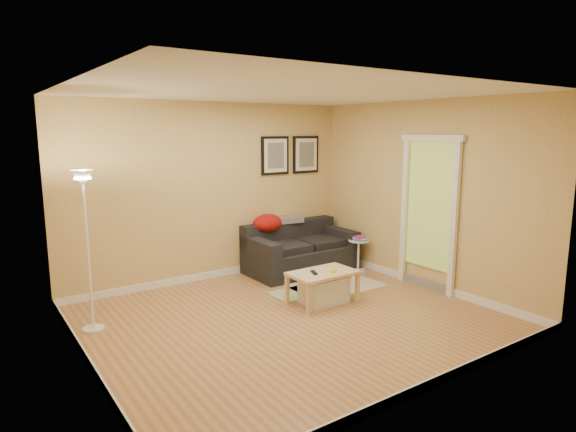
% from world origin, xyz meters
% --- Properties ---
extents(floor, '(4.50, 4.50, 0.00)m').
position_xyz_m(floor, '(0.00, 0.00, 0.00)').
color(floor, '#B77D4E').
rests_on(floor, ground).
extents(ceiling, '(4.50, 4.50, 0.00)m').
position_xyz_m(ceiling, '(0.00, 0.00, 2.60)').
color(ceiling, white).
rests_on(ceiling, wall_back).
extents(wall_back, '(4.50, 0.00, 4.50)m').
position_xyz_m(wall_back, '(0.00, 2.00, 1.30)').
color(wall_back, '#DBBE70').
rests_on(wall_back, ground).
extents(wall_front, '(4.50, 0.00, 4.50)m').
position_xyz_m(wall_front, '(0.00, -2.00, 1.30)').
color(wall_front, '#DBBE70').
rests_on(wall_front, ground).
extents(wall_left, '(0.00, 4.00, 4.00)m').
position_xyz_m(wall_left, '(-2.25, 0.00, 1.30)').
color(wall_left, '#DBBE70').
rests_on(wall_left, ground).
extents(wall_right, '(0.00, 4.00, 4.00)m').
position_xyz_m(wall_right, '(2.25, 0.00, 1.30)').
color(wall_right, '#DBBE70').
rests_on(wall_right, ground).
extents(baseboard_back, '(4.50, 0.02, 0.10)m').
position_xyz_m(baseboard_back, '(0.00, 1.99, 0.05)').
color(baseboard_back, white).
rests_on(baseboard_back, ground).
extents(baseboard_front, '(4.50, 0.02, 0.10)m').
position_xyz_m(baseboard_front, '(0.00, -1.99, 0.05)').
color(baseboard_front, white).
rests_on(baseboard_front, ground).
extents(baseboard_left, '(0.02, 4.00, 0.10)m').
position_xyz_m(baseboard_left, '(-2.24, 0.00, 0.05)').
color(baseboard_left, white).
rests_on(baseboard_left, ground).
extents(baseboard_right, '(0.02, 4.00, 0.10)m').
position_xyz_m(baseboard_right, '(2.24, 0.00, 0.05)').
color(baseboard_right, white).
rests_on(baseboard_right, ground).
extents(sofa, '(1.70, 0.90, 0.75)m').
position_xyz_m(sofa, '(1.27, 1.53, 0.38)').
color(sofa, black).
rests_on(sofa, ground).
extents(red_throw, '(0.48, 0.36, 0.28)m').
position_xyz_m(red_throw, '(0.83, 1.81, 0.77)').
color(red_throw, '#A5150F').
rests_on(red_throw, sofa).
extents(plaid_throw, '(0.45, 0.32, 0.10)m').
position_xyz_m(plaid_throw, '(1.27, 1.86, 0.78)').
color(plaid_throw, tan).
rests_on(plaid_throw, sofa).
extents(framed_print_left, '(0.50, 0.04, 0.60)m').
position_xyz_m(framed_print_left, '(1.08, 1.98, 1.80)').
color(framed_print_left, black).
rests_on(framed_print_left, wall_back).
extents(framed_print_right, '(0.50, 0.04, 0.60)m').
position_xyz_m(framed_print_right, '(1.68, 1.98, 1.80)').
color(framed_print_right, black).
rests_on(framed_print_right, wall_back).
extents(area_rug, '(1.25, 0.85, 0.01)m').
position_xyz_m(area_rug, '(1.22, 0.62, 0.01)').
color(area_rug, beige).
rests_on(area_rug, ground).
extents(green_runner, '(0.70, 0.50, 0.01)m').
position_xyz_m(green_runner, '(0.58, 0.68, 0.01)').
color(green_runner, '#668C4C').
rests_on(green_runner, ground).
extents(coffee_table, '(0.88, 0.58, 0.42)m').
position_xyz_m(coffee_table, '(0.62, 0.17, 0.21)').
color(coffee_table, '#E0B988').
rests_on(coffee_table, ground).
extents(remote_control, '(0.10, 0.17, 0.02)m').
position_xyz_m(remote_control, '(0.48, 0.18, 0.43)').
color(remote_control, black).
rests_on(remote_control, coffee_table).
extents(tape_roll, '(0.07, 0.07, 0.03)m').
position_xyz_m(tape_roll, '(0.70, 0.07, 0.44)').
color(tape_roll, yellow).
rests_on(tape_roll, coffee_table).
extents(storage_bin, '(0.57, 0.42, 0.35)m').
position_xyz_m(storage_bin, '(0.66, 0.19, 0.18)').
color(storage_bin, white).
rests_on(storage_bin, ground).
extents(side_table, '(0.32, 0.32, 0.49)m').
position_xyz_m(side_table, '(2.02, 1.03, 0.25)').
color(side_table, white).
rests_on(side_table, ground).
extents(book_stack, '(0.22, 0.26, 0.07)m').
position_xyz_m(book_stack, '(2.02, 1.01, 0.53)').
color(book_stack, '#396EAC').
rests_on(book_stack, side_table).
extents(floor_lamp, '(0.23, 0.23, 1.79)m').
position_xyz_m(floor_lamp, '(-2.00, 0.96, 0.85)').
color(floor_lamp, white).
rests_on(floor_lamp, ground).
extents(doorway, '(0.12, 1.01, 2.13)m').
position_xyz_m(doorway, '(2.20, -0.15, 1.02)').
color(doorway, white).
rests_on(doorway, ground).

